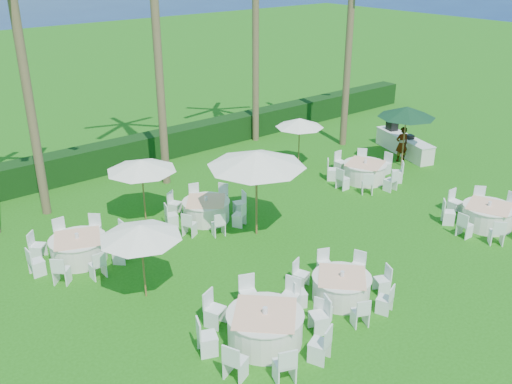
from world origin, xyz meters
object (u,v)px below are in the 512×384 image
banquet_table_a (265,327)px  umbrella_b (256,159)px  banquet_table_d (79,248)px  staff_person (402,144)px  buffet_table (404,144)px  umbrella_c (141,165)px  banquet_table_e (206,210)px  banquet_table_b (341,287)px  banquet_table_f (365,171)px  umbrella_a (140,231)px  umbrella_d (300,123)px  umbrella_green (407,112)px  banquet_table_c (488,215)px

banquet_table_a → umbrella_b: bearing=53.3°
banquet_table_d → staff_person: size_ratio=1.90×
umbrella_b → buffet_table: 10.80m
umbrella_c → buffet_table: size_ratio=0.66×
banquet_table_a → banquet_table_d: 6.91m
banquet_table_e → staff_person: (10.17, -0.50, 0.41)m
banquet_table_b → banquet_table_f: size_ratio=0.90×
banquet_table_f → banquet_table_d: bearing=174.3°
banquet_table_f → umbrella_a: (-11.12, -1.86, 1.61)m
umbrella_d → umbrella_green: (3.68, -2.69, 0.42)m
banquet_table_b → umbrella_b: 5.04m
umbrella_a → umbrella_b: bearing=11.7°
umbrella_b → buffet_table: (10.37, 2.01, -2.25)m
umbrella_c → banquet_table_b: bearing=-77.1°
banquet_table_c → banquet_table_e: (-7.30, 6.47, -0.01)m
banquet_table_e → umbrella_c: (-1.66, 1.41, 1.65)m
banquet_table_e → umbrella_b: size_ratio=0.90×
banquet_table_c → buffet_table: (3.78, 6.53, 0.05)m
umbrella_b → staff_person: (9.46, 1.44, -1.90)m
banquet_table_a → banquet_table_f: size_ratio=1.05×
banquet_table_e → umbrella_d: (6.06, 1.79, 1.63)m
banquet_table_a → umbrella_c: 8.13m
banquet_table_a → banquet_table_e: banquet_table_a is taller
umbrella_c → umbrella_green: size_ratio=0.91×
banquet_table_c → umbrella_b: 8.31m
staff_person → banquet_table_c: bearing=87.1°
banquet_table_a → banquet_table_f: 11.21m
banquet_table_d → buffet_table: buffet_table is taller
umbrella_d → banquet_table_c: bearing=-81.4°
banquet_table_e → umbrella_green: bearing=-5.3°
banquet_table_a → umbrella_d: 12.15m
banquet_table_e → buffet_table: 11.08m
banquet_table_d → umbrella_d: 10.94m
banquet_table_c → banquet_table_d: size_ratio=1.00×
banquet_table_b → banquet_table_f: bearing=37.3°
banquet_table_f → banquet_table_a: bearing=-150.9°
banquet_table_a → banquet_table_c: banquet_table_a is taller
umbrella_a → umbrella_b: (4.72, 0.97, 0.67)m
banquet_table_b → umbrella_d: (5.93, 8.17, 1.64)m
banquet_table_f → buffet_table: bearing=15.8°
banquet_table_c → staff_person: bearing=64.3°
banquet_table_d → umbrella_d: (10.69, 1.67, 1.61)m
banquet_table_a → banquet_table_d: (-1.95, 6.62, -0.04)m
banquet_table_b → banquet_table_a: bearing=-177.6°
umbrella_d → banquet_table_a: bearing=-136.5°
umbrella_a → staff_person: (14.17, 2.41, -1.23)m
banquet_table_b → buffet_table: buffet_table is taller
banquet_table_e → banquet_table_c: bearing=-41.5°
umbrella_b → buffet_table: size_ratio=0.88×
staff_person → buffet_table: bearing=-125.2°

